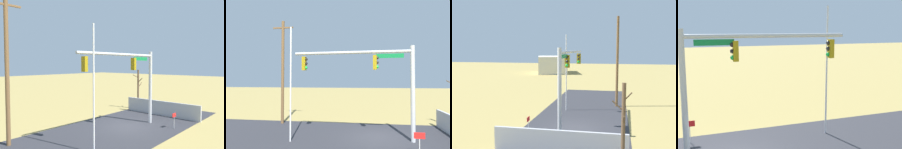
% 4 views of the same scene
% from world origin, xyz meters
% --- Properties ---
extents(ground_plane, '(160.00, 160.00, 0.00)m').
position_xyz_m(ground_plane, '(0.00, 0.00, 0.00)').
color(ground_plane, '#9E894C').
extents(road_surface, '(28.00, 8.00, 0.01)m').
position_xyz_m(road_surface, '(-4.00, 0.00, 0.01)').
color(road_surface, '#2D2D33').
rests_on(road_surface, ground_plane).
extents(sidewalk_corner, '(6.00, 6.00, 0.01)m').
position_xyz_m(sidewalk_corner, '(3.24, -0.80, 0.00)').
color(sidewalk_corner, '#B7B5AD').
rests_on(sidewalk_corner, ground_plane).
extents(retaining_fence, '(0.20, 7.86, 1.45)m').
position_xyz_m(retaining_fence, '(5.24, -0.18, 0.72)').
color(retaining_fence, '#A8A8AD').
rests_on(retaining_fence, ground_plane).
extents(signal_mast, '(8.08, 0.58, 6.15)m').
position_xyz_m(signal_mast, '(-0.04, -0.72, 4.39)').
color(signal_mast, '#B2B5BA').
rests_on(signal_mast, ground_plane).
extents(flagpole, '(0.10, 0.10, 7.38)m').
position_xyz_m(flagpole, '(-5.53, -1.84, 3.69)').
color(flagpole, silver).
rests_on(flagpole, ground_plane).
extents(utility_pole, '(1.90, 0.26, 9.32)m').
position_xyz_m(utility_pole, '(-8.26, 3.01, 4.83)').
color(utility_pole, brown).
rests_on(utility_pole, ground_plane).
extents(bare_tree, '(1.27, 1.02, 4.44)m').
position_xyz_m(bare_tree, '(6.47, 3.37, 2.28)').
color(bare_tree, brown).
rests_on(bare_tree, ground_plane).
extents(open_sign, '(0.56, 0.04, 1.22)m').
position_xyz_m(open_sign, '(2.01, -3.14, 0.91)').
color(open_sign, silver).
rests_on(open_sign, ground_plane).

